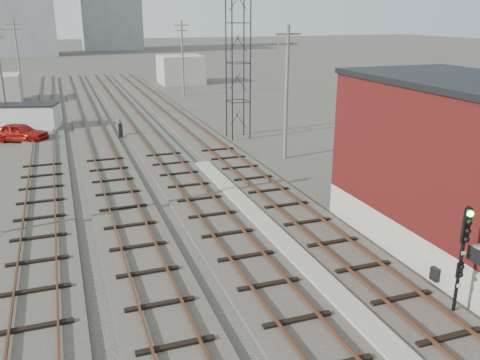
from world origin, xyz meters
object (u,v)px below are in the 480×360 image
signal_mast (462,254)px  site_trailer (25,117)px  car_red (20,132)px  car_grey (22,115)px  switch_stand (121,130)px

signal_mast → site_trailer: signal_mast is taller
signal_mast → car_red: 34.78m
signal_mast → car_grey: (-15.12, 39.21, -1.54)m
switch_stand → site_trailer: 9.12m
switch_stand → car_grey: 12.08m
switch_stand → car_red: switch_stand is taller
car_grey → car_red: bearing=165.9°
signal_mast → switch_stand: size_ratio=2.79×
site_trailer → car_red: (-0.26, -3.96, -0.44)m
car_grey → site_trailer: bearing=171.1°
switch_stand → signal_mast: bearing=-72.5°
signal_mast → switch_stand: signal_mast is taller
site_trailer → car_red: site_trailer is taller
signal_mast → site_trailer: bearing=112.5°
switch_stand → car_grey: switch_stand is taller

